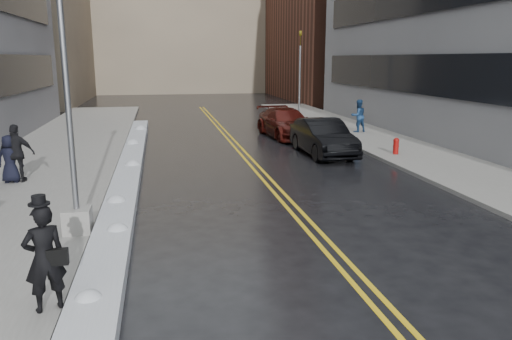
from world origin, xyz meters
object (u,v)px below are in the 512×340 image
pedestrian_d (17,153)px  car_maroon (286,123)px  traffic_signal (300,71)px  fire_hydrant (396,145)px  pedestrian_c (10,159)px  pedestrian_east (358,116)px  pedestrian_fedora (44,258)px  car_black (323,137)px  lamppost (71,136)px

pedestrian_d → car_maroon: (11.72, 8.89, -0.35)m
pedestrian_d → traffic_signal: bearing=-126.9°
car_maroon → fire_hydrant: bearing=-68.2°
car_maroon → pedestrian_c: bearing=-148.4°
pedestrian_c → pedestrian_east: pedestrian_east is taller
fire_hydrant → pedestrian_d: 15.24m
pedestrian_fedora → car_black: size_ratio=0.37×
pedestrian_c → car_black: (12.25, 3.41, -0.15)m
fire_hydrant → pedestrian_fedora: pedestrian_fedora is taller
fire_hydrant → pedestrian_d: pedestrian_d is taller
pedestrian_east → car_black: 6.94m
lamppost → car_black: lamppost is taller
pedestrian_d → pedestrian_east: bearing=-145.7°
lamppost → car_black: 13.10m
lamppost → pedestrian_c: size_ratio=4.65×
fire_hydrant → pedestrian_east: 6.85m
traffic_signal → pedestrian_fedora: traffic_signal is taller
traffic_signal → pedestrian_d: 21.96m
pedestrian_east → car_black: bearing=45.0°
fire_hydrant → pedestrian_c: pedestrian_c is taller
fire_hydrant → car_maroon: size_ratio=0.13×
pedestrian_fedora → car_maroon: size_ratio=0.34×
car_black → pedestrian_d: bearing=-165.8°
fire_hydrant → pedestrian_d: size_ratio=0.37×
pedestrian_fedora → pedestrian_d: size_ratio=0.93×
fire_hydrant → car_maroon: car_maroon is taller
fire_hydrant → pedestrian_east: bearing=81.8°
pedestrian_d → lamppost: bearing=120.6°
fire_hydrant → pedestrian_d: (-15.05, -2.29, 0.60)m
pedestrian_c → lamppost: bearing=122.8°
pedestrian_east → car_maroon: pedestrian_east is taller
pedestrian_c → pedestrian_d: (0.23, 0.02, 0.17)m
pedestrian_fedora → car_black: bearing=-148.8°
fire_hydrant → pedestrian_c: (-15.29, -2.31, 0.42)m
pedestrian_d → car_maroon: size_ratio=0.36×
lamppost → pedestrian_d: 6.49m
lamppost → traffic_signal: bearing=61.8°
pedestrian_fedora → pedestrian_c: pedestrian_fedora is taller
traffic_signal → car_black: 13.40m
fire_hydrant → pedestrian_fedora: 17.08m
lamppost → pedestrian_fedora: size_ratio=4.14×
fire_hydrant → pedestrian_c: bearing=-171.4°
lamppost → pedestrian_east: lamppost is taller
pedestrian_d → car_black: pedestrian_d is taller
lamppost → car_maroon: 17.22m
fire_hydrant → pedestrian_east: (0.97, 6.76, 0.53)m
fire_hydrant → traffic_signal: 14.30m
traffic_signal → pedestrian_c: size_ratio=3.66×
pedestrian_fedora → pedestrian_east: pedestrian_east is taller
fire_hydrant → pedestrian_c: 15.47m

